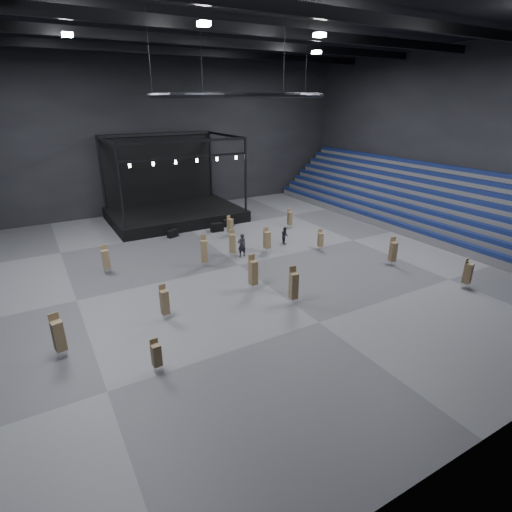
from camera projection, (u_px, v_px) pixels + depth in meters
floor at (239, 265)px, 32.93m from camera, size 50.00×50.00×0.00m
ceiling at (235, 14)px, 26.36m from camera, size 50.00×42.00×0.20m
wall_back at (154, 134)px, 46.58m from camera, size 50.00×0.20×18.00m
wall_right at (451, 138)px, 41.28m from camera, size 0.20×42.00×18.00m
bleachers_right at (427, 209)px, 42.98m from camera, size 7.20×40.00×6.40m
stage at (173, 206)px, 45.49m from camera, size 14.00×10.00×9.20m
truss_ring at (236, 96)px, 28.18m from camera, size 12.30×12.30×5.15m
roof_girders at (235, 28)px, 26.65m from camera, size 49.00×30.35×0.70m
floodlights at (266, 30)px, 23.64m from camera, size 28.60×16.60×0.25m
flight_case_left at (173, 234)px, 39.57m from camera, size 1.18×0.89×0.71m
flight_case_mid at (217, 227)px, 41.27m from camera, size 1.38×0.83×0.87m
flight_case_right at (228, 223)px, 42.89m from camera, size 1.21×0.71×0.76m
chair_stack_0 at (232, 243)px, 34.25m from camera, size 0.62×0.62×2.43m
chair_stack_1 at (253, 272)px, 28.21m from camera, size 0.54×0.54×2.64m
chair_stack_2 at (468, 273)px, 28.49m from camera, size 0.64×0.64×2.28m
chair_stack_3 at (294, 285)px, 26.24m from camera, size 0.56×0.56×2.65m
chair_stack_4 at (230, 225)px, 39.57m from camera, size 0.62×0.62×2.10m
chair_stack_5 at (204, 251)px, 32.22m from camera, size 0.62×0.62×2.68m
chair_stack_6 at (106, 258)px, 31.06m from camera, size 0.58×0.58×2.25m
chair_stack_7 at (267, 239)px, 35.27m from camera, size 0.52×0.52×2.28m
chair_stack_8 at (58, 335)px, 20.72m from camera, size 0.63×0.63×2.55m
chair_stack_9 at (290, 218)px, 42.17m from camera, size 0.47×0.47×2.06m
chair_stack_10 at (393, 251)px, 32.43m from camera, size 0.57×0.57×2.42m
chair_stack_11 at (165, 302)px, 24.43m from camera, size 0.49×0.49×2.32m
chair_stack_12 at (156, 355)px, 19.72m from camera, size 0.47×0.47×1.81m
chair_stack_13 at (321, 239)px, 35.89m from camera, size 0.53×0.53×1.93m
man_center at (242, 245)px, 34.43m from camera, size 0.77×0.52×2.05m
crew_member at (285, 235)px, 37.66m from camera, size 0.75×0.88×1.60m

